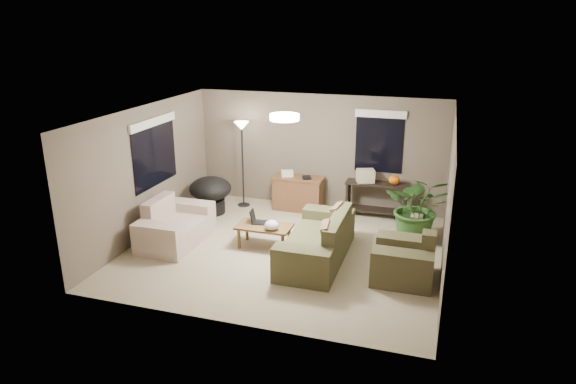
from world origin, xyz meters
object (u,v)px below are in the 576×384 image
(loveseat, at_px, (174,227))
(cat_scratching_post, at_px, (416,229))
(coffee_table, at_px, (264,229))
(papasan_chair, at_px, (211,192))
(main_sofa, at_px, (319,244))
(floor_lamp, at_px, (242,136))
(desk, at_px, (298,193))
(houseplant, at_px, (418,215))
(console_table, at_px, (376,197))
(armchair, at_px, (405,262))

(loveseat, height_order, cat_scratching_post, loveseat)
(coffee_table, bearing_deg, papasan_chair, 142.13)
(main_sofa, relative_size, floor_lamp, 1.15)
(coffee_table, height_order, cat_scratching_post, cat_scratching_post)
(desk, distance_m, floor_lamp, 1.75)
(floor_lamp, bearing_deg, houseplant, -11.93)
(desk, distance_m, houseplant, 2.77)
(desk, distance_m, console_table, 1.70)
(papasan_chair, xyz_separation_m, floor_lamp, (0.50, 0.65, 1.13))
(main_sofa, relative_size, papasan_chair, 1.93)
(coffee_table, distance_m, papasan_chair, 2.15)
(coffee_table, height_order, papasan_chair, papasan_chair)
(console_table, xyz_separation_m, houseplant, (0.91, -1.00, 0.08))
(coffee_table, relative_size, houseplant, 0.76)
(armchair, height_order, coffee_table, armchair)
(armchair, bearing_deg, main_sofa, 169.56)
(desk, bearing_deg, cat_scratching_post, -19.49)
(floor_lamp, bearing_deg, desk, 4.68)
(coffee_table, bearing_deg, desk, 88.64)
(cat_scratching_post, bearing_deg, loveseat, -161.45)
(console_table, xyz_separation_m, cat_scratching_post, (0.90, -1.00, -0.22))
(console_table, distance_m, floor_lamp, 3.17)
(desk, relative_size, console_table, 0.85)
(loveseat, xyz_separation_m, floor_lamp, (0.48, 2.27, 1.30))
(main_sofa, relative_size, loveseat, 1.37)
(desk, relative_size, floor_lamp, 0.58)
(coffee_table, distance_m, houseplant, 2.90)
(armchair, relative_size, console_table, 0.77)
(main_sofa, bearing_deg, loveseat, -178.03)
(main_sofa, height_order, cat_scratching_post, main_sofa)
(main_sofa, distance_m, floor_lamp, 3.41)
(houseplant, height_order, cat_scratching_post, houseplant)
(armchair, distance_m, papasan_chair, 4.64)
(loveseat, bearing_deg, armchair, -2.41)
(houseplant, relative_size, cat_scratching_post, 2.64)
(loveseat, relative_size, floor_lamp, 0.84)
(papasan_chair, relative_size, floor_lamp, 0.60)
(main_sofa, bearing_deg, papasan_chair, 151.27)
(armchair, bearing_deg, floor_lamp, 147.06)
(houseplant, bearing_deg, papasan_chair, 177.78)
(main_sofa, xyz_separation_m, coffee_table, (-1.09, 0.21, 0.06))
(desk, height_order, console_table, same)
(armchair, height_order, floor_lamp, floor_lamp)
(coffee_table, height_order, desk, desk)
(armchair, distance_m, floor_lamp, 4.68)
(loveseat, height_order, floor_lamp, floor_lamp)
(loveseat, bearing_deg, coffee_table, 10.19)
(coffee_table, distance_m, cat_scratching_post, 2.89)
(console_table, height_order, houseplant, houseplant)
(armchair, relative_size, papasan_chair, 0.88)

